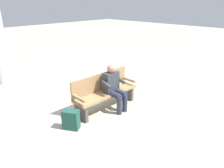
# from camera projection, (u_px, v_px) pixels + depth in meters

# --- Properties ---
(ground_plane) EXTENTS (40.00, 40.00, 0.00)m
(ground_plane) POSITION_uv_depth(u_px,v_px,m) (106.00, 108.00, 5.43)
(ground_plane) COLOR #B7AD99
(bench_near) EXTENTS (1.81, 0.53, 0.90)m
(bench_near) POSITION_uv_depth(u_px,v_px,m) (104.00, 91.00, 5.31)
(bench_near) COLOR #9E7A51
(bench_near) RESTS_ON ground
(person_seated) EXTENTS (0.58, 0.58, 1.18)m
(person_seated) POSITION_uv_depth(u_px,v_px,m) (114.00, 86.00, 5.17)
(person_seated) COLOR #33383D
(person_seated) RESTS_ON ground
(backpack) EXTENTS (0.36, 0.40, 0.44)m
(backpack) POSITION_uv_depth(u_px,v_px,m) (71.00, 120.00, 4.49)
(backpack) COLOR #1E4C42
(backpack) RESTS_ON ground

